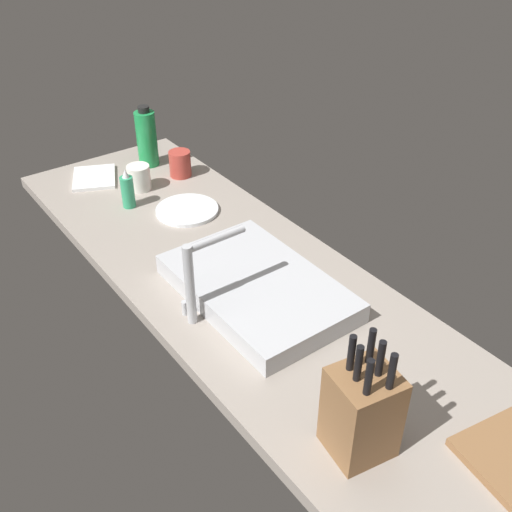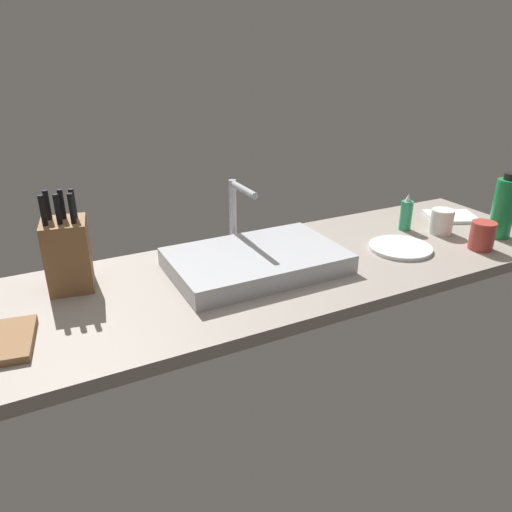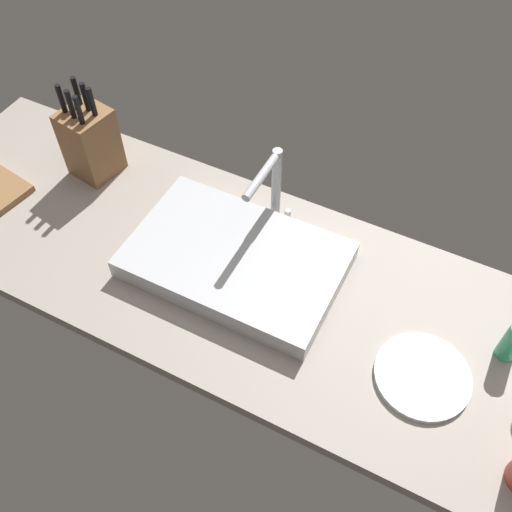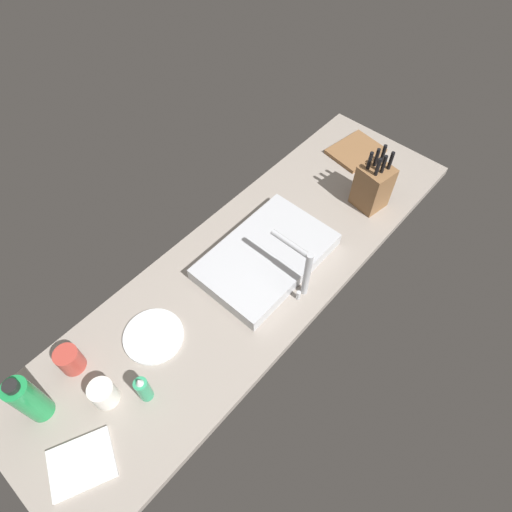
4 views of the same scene
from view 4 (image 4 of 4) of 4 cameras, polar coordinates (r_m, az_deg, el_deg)
The scene contains 11 objects.
countertop_slab at distance 163.20cm, azimuth -0.56°, elevation -2.01°, with size 195.80×58.90×3.50cm, color gray.
sink_basin at distance 161.58cm, azimuth 1.37°, elevation -0.05°, with size 49.98×32.04×5.53cm, color #B7BABF.
faucet at distance 146.26cm, azimuth 6.00°, elevation -1.37°, with size 5.50×17.02×22.46cm.
knife_block at distance 180.85cm, azimuth 15.06°, elevation 8.88°, with size 13.06×13.52×27.09cm.
cutting_board at distance 208.87cm, azimuth 12.93°, elevation 13.28°, with size 22.69×17.88×1.80cm, color brown.
soap_bottle at distance 139.69cm, azimuth -14.56°, elevation -16.51°, with size 4.25×4.25×13.37cm.
water_bottle at distance 144.93cm, azimuth -27.68°, elevation -16.33°, with size 7.37×7.37×22.36cm.
dinner_plate at distance 151.58cm, azimuth -13.29°, elevation -10.18°, with size 20.25×20.25×1.20cm, color white.
dish_towel at distance 144.45cm, azimuth -21.89°, elevation -23.94°, with size 17.77×14.39×1.20cm, color white.
coffee_mug at distance 144.12cm, azimuth -19.36°, elevation -16.66°, with size 7.81×7.81×8.64cm, color silver.
ceramic_cup at distance 151.71cm, azimuth -23.23°, elevation -12.40°, with size 7.69×7.69×9.20cm, color #B23D33.
Camera 4 is at (66.26, 60.95, 137.88)cm, focal length 30.50 mm.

